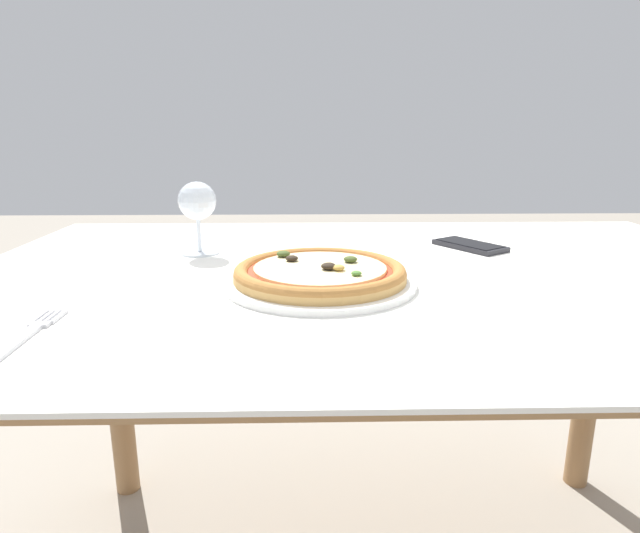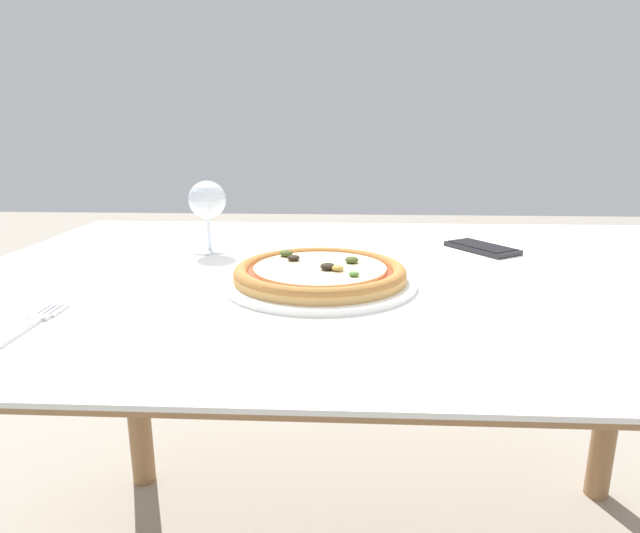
{
  "view_description": "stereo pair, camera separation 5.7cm",
  "coord_description": "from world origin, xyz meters",
  "px_view_note": "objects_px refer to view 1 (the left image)",
  "views": [
    {
      "loc": [
        -0.12,
        -0.89,
        0.94
      ],
      "look_at": [
        -0.1,
        -0.09,
        0.73
      ],
      "focal_mm": 30.0,
      "sensor_mm": 36.0,
      "label": 1
    },
    {
      "loc": [
        -0.06,
        -0.89,
        0.94
      ],
      "look_at": [
        -0.1,
        -0.09,
        0.73
      ],
      "focal_mm": 30.0,
      "sensor_mm": 36.0,
      "label": 2
    }
  ],
  "objects_px": {
    "fork": "(29,333)",
    "wine_glass_far_left": "(197,204)",
    "pizza_plate": "(320,275)",
    "dining_table": "(376,313)",
    "cell_phone": "(470,245)"
  },
  "relations": [
    {
      "from": "fork",
      "to": "wine_glass_far_left",
      "type": "distance_m",
      "value": 0.45
    },
    {
      "from": "pizza_plate",
      "to": "wine_glass_far_left",
      "type": "relative_size",
      "value": 2.14
    },
    {
      "from": "pizza_plate",
      "to": "dining_table",
      "type": "bearing_deg",
      "value": 40.85
    },
    {
      "from": "dining_table",
      "to": "cell_phone",
      "type": "bearing_deg",
      "value": 38.81
    },
    {
      "from": "pizza_plate",
      "to": "cell_phone",
      "type": "xyz_separation_m",
      "value": [
        0.31,
        0.26,
        -0.01
      ]
    },
    {
      "from": "dining_table",
      "to": "wine_glass_far_left",
      "type": "height_order",
      "value": "wine_glass_far_left"
    },
    {
      "from": "pizza_plate",
      "to": "fork",
      "type": "height_order",
      "value": "pizza_plate"
    },
    {
      "from": "dining_table",
      "to": "fork",
      "type": "height_order",
      "value": "fork"
    },
    {
      "from": "wine_glass_far_left",
      "to": "pizza_plate",
      "type": "bearing_deg",
      "value": -43.94
    },
    {
      "from": "wine_glass_far_left",
      "to": "cell_phone",
      "type": "relative_size",
      "value": 0.88
    },
    {
      "from": "dining_table",
      "to": "wine_glass_far_left",
      "type": "xyz_separation_m",
      "value": [
        -0.33,
        0.13,
        0.18
      ]
    },
    {
      "from": "fork",
      "to": "wine_glass_far_left",
      "type": "xyz_separation_m",
      "value": [
        0.12,
        0.42,
        0.09
      ]
    },
    {
      "from": "dining_table",
      "to": "fork",
      "type": "bearing_deg",
      "value": -147.55
    },
    {
      "from": "dining_table",
      "to": "cell_phone",
      "type": "xyz_separation_m",
      "value": [
        0.21,
        0.17,
        0.08
      ]
    },
    {
      "from": "dining_table",
      "to": "pizza_plate",
      "type": "height_order",
      "value": "pizza_plate"
    }
  ]
}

